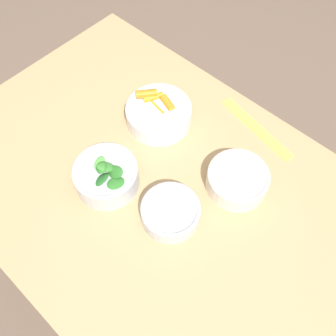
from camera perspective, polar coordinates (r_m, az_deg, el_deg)
name	(u,v)px	position (r m, az deg, el deg)	size (l,w,h in m)	color
ground_plane	(162,273)	(1.66, -1.00, -15.69)	(10.00, 10.00, 0.00)	brown
dining_table	(158,208)	(1.05, -1.52, -6.09)	(1.14, 0.77, 0.78)	tan
bowl_carrots	(159,113)	(1.02, -1.44, 8.38)	(0.18, 0.18, 0.07)	white
bowl_greens	(107,176)	(0.91, -9.34, -1.14)	(0.16, 0.16, 0.09)	silver
bowl_beans_hotdog	(237,180)	(0.92, 10.51, -1.79)	(0.15, 0.15, 0.06)	silver
bowl_cookies	(170,212)	(0.87, 0.37, -6.71)	(0.14, 0.14, 0.05)	silver
ruler	(256,128)	(1.05, 13.33, 5.94)	(0.25, 0.07, 0.00)	#EADB4C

